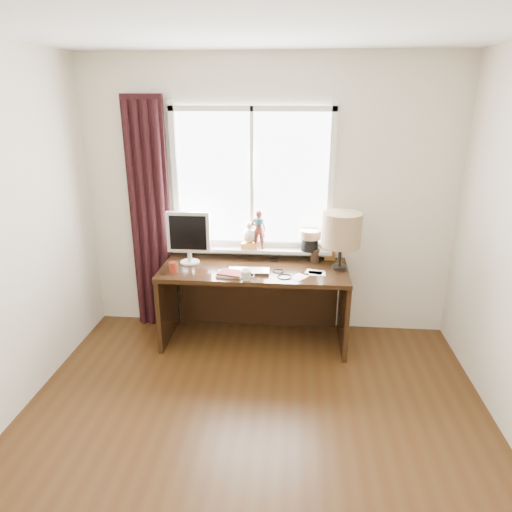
# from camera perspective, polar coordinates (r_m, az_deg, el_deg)

# --- Properties ---
(floor) EXTENTS (3.50, 4.00, 0.00)m
(floor) POSITION_cam_1_polar(r_m,az_deg,el_deg) (3.17, -1.20, -25.40)
(floor) COLOR #3E230E
(floor) RESTS_ON ground
(ceiling) EXTENTS (3.50, 4.00, 0.00)m
(ceiling) POSITION_cam_1_polar(r_m,az_deg,el_deg) (2.27, -1.72, 28.65)
(ceiling) COLOR white
(ceiling) RESTS_ON wall_back
(wall_back) EXTENTS (3.50, 0.00, 2.60)m
(wall_back) POSITION_cam_1_polar(r_m,az_deg,el_deg) (4.34, 1.54, 7.02)
(wall_back) COLOR beige
(wall_back) RESTS_ON ground
(laptop) EXTENTS (0.37, 0.24, 0.03)m
(laptop) POSITION_cam_1_polar(r_m,az_deg,el_deg) (4.04, -0.85, -1.89)
(laptop) COLOR silver
(laptop) RESTS_ON desk
(mug) EXTENTS (0.13, 0.13, 0.10)m
(mug) POSITION_cam_1_polar(r_m,az_deg,el_deg) (3.86, -1.25, -2.38)
(mug) COLOR white
(mug) RESTS_ON desk
(red_cup) EXTENTS (0.07, 0.07, 0.10)m
(red_cup) POSITION_cam_1_polar(r_m,az_deg,el_deg) (4.10, -10.30, -1.40)
(red_cup) COLOR maroon
(red_cup) RESTS_ON desk
(window) EXTENTS (1.52, 0.22, 1.40)m
(window) POSITION_cam_1_polar(r_m,az_deg,el_deg) (4.30, -0.27, 7.01)
(window) COLOR white
(window) RESTS_ON ground
(curtain) EXTENTS (0.38, 0.09, 2.25)m
(curtain) POSITION_cam_1_polar(r_m,az_deg,el_deg) (4.51, -13.13, 4.57)
(curtain) COLOR black
(curtain) RESTS_ON floor
(desk) EXTENTS (1.70, 0.70, 0.75)m
(desk) POSITION_cam_1_polar(r_m,az_deg,el_deg) (4.34, -0.11, -4.04)
(desk) COLOR #301D10
(desk) RESTS_ON floor
(monitor) EXTENTS (0.40, 0.18, 0.49)m
(monitor) POSITION_cam_1_polar(r_m,az_deg,el_deg) (4.23, -8.44, 2.67)
(monitor) COLOR beige
(monitor) RESTS_ON desk
(notebook_stack) EXTENTS (0.24, 0.19, 0.03)m
(notebook_stack) POSITION_cam_1_polar(r_m,az_deg,el_deg) (3.99, -3.24, -2.21)
(notebook_stack) COLOR beige
(notebook_stack) RESTS_ON desk
(brush_holder) EXTENTS (0.09, 0.09, 0.25)m
(brush_holder) POSITION_cam_1_polar(r_m,az_deg,el_deg) (4.33, 7.35, 0.09)
(brush_holder) COLOR black
(brush_holder) RESTS_ON desk
(icon_frame) EXTENTS (0.10, 0.03, 0.13)m
(icon_frame) POSITION_cam_1_polar(r_m,az_deg,el_deg) (4.38, 9.22, 0.27)
(icon_frame) COLOR gold
(icon_frame) RESTS_ON desk
(table_lamp) EXTENTS (0.35, 0.35, 0.52)m
(table_lamp) POSITION_cam_1_polar(r_m,az_deg,el_deg) (4.08, 10.64, 3.18)
(table_lamp) COLOR black
(table_lamp) RESTS_ON desk
(loose_papers) EXTENTS (0.33, 0.30, 0.00)m
(loose_papers) POSITION_cam_1_polar(r_m,az_deg,el_deg) (4.03, 6.76, -2.27)
(loose_papers) COLOR white
(loose_papers) RESTS_ON desk
(desk_cables) EXTENTS (0.27, 0.58, 0.01)m
(desk_cables) POSITION_cam_1_polar(r_m,az_deg,el_deg) (4.09, 2.98, -1.79)
(desk_cables) COLOR black
(desk_cables) RESTS_ON desk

